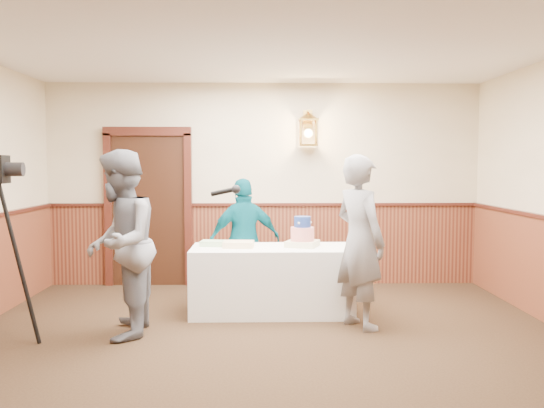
{
  "coord_description": "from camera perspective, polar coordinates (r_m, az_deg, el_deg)",
  "views": [
    {
      "loc": [
        -0.07,
        -4.52,
        1.69
      ],
      "look_at": [
        0.07,
        1.7,
        1.25
      ],
      "focal_mm": 38.0,
      "sensor_mm": 36.0,
      "label": 1
    }
  ],
  "objects": [
    {
      "name": "tiered_cake",
      "position": [
        6.52,
        3.03,
        -3.06
      ],
      "size": [
        0.43,
        0.43,
        0.34
      ],
      "rotation": [
        0.0,
        0.0,
        -0.35
      ],
      "color": "beige",
      "rests_on": "display_table"
    },
    {
      "name": "display_table",
      "position": [
        6.56,
        -0.04,
        -7.53
      ],
      "size": [
        1.8,
        0.8,
        0.75
      ],
      "primitive_type": "cube",
      "color": "white",
      "rests_on": "ground"
    },
    {
      "name": "baker",
      "position": [
        5.96,
        8.69,
        -3.7
      ],
      "size": [
        0.7,
        0.78,
        1.78
      ],
      "primitive_type": "imported",
      "rotation": [
        0.0,
        0.0,
        2.11
      ],
      "color": "gray",
      "rests_on": "ground"
    },
    {
      "name": "room_shell",
      "position": [
        4.98,
        -1.12,
        2.11
      ],
      "size": [
        6.02,
        7.02,
        2.81
      ],
      "color": "beige",
      "rests_on": "ground"
    },
    {
      "name": "assistant_p",
      "position": [
        7.0,
        -2.72,
        -3.64
      ],
      "size": [
        0.95,
        0.61,
        1.51
      ],
      "primitive_type": "imported",
      "rotation": [
        0.0,
        0.0,
        3.44
      ],
      "color": "#065362",
      "rests_on": "ground"
    },
    {
      "name": "interviewer",
      "position": [
        5.76,
        -14.84,
        -3.84
      ],
      "size": [
        1.54,
        0.93,
        1.82
      ],
      "rotation": [
        0.0,
        0.0,
        -1.51
      ],
      "color": "slate",
      "rests_on": "ground"
    },
    {
      "name": "ground",
      "position": [
        4.83,
        -0.41,
        -16.43
      ],
      "size": [
        7.0,
        7.0,
        0.0
      ],
      "primitive_type": "plane",
      "color": "black",
      "rests_on": "ground"
    },
    {
      "name": "sheet_cake_yellow",
      "position": [
        6.47,
        -3.33,
        -4.01
      ],
      "size": [
        0.35,
        0.28,
        0.07
      ],
      "primitive_type": "cube",
      "rotation": [
        0.0,
        0.0,
        -0.07
      ],
      "color": "#FFDE98",
      "rests_on": "display_table"
    },
    {
      "name": "sheet_cake_green",
      "position": [
        6.61,
        -5.91,
        -3.89
      ],
      "size": [
        0.28,
        0.24,
        0.06
      ],
      "primitive_type": "cube",
      "rotation": [
        0.0,
        0.0,
        -0.13
      ],
      "color": "#B8EBA6",
      "rests_on": "display_table"
    }
  ]
}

